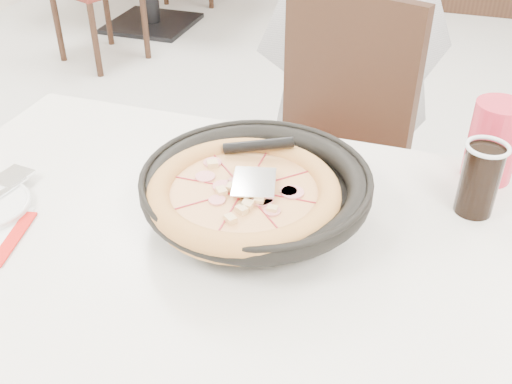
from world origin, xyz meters
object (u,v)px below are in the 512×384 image
(chair_far, at_px, (308,175))
(cola_glass, at_px, (479,181))
(main_table, at_px, (219,372))
(pizza, at_px, (244,200))
(pizza_pan, at_px, (256,196))
(red_cup, at_px, (493,141))

(chair_far, height_order, cola_glass, chair_far)
(main_table, distance_m, pizza, 0.44)
(main_table, bearing_deg, chair_far, 87.84)
(main_table, bearing_deg, cola_glass, 25.99)
(main_table, xyz_separation_m, chair_far, (0.02, 0.65, 0.10))
(pizza_pan, relative_size, red_cup, 2.30)
(main_table, height_order, red_cup, red_cup)
(pizza_pan, relative_size, cola_glass, 2.84)
(pizza_pan, distance_m, pizza, 0.05)
(chair_far, xyz_separation_m, pizza, (0.03, -0.62, 0.34))
(pizza, height_order, cola_glass, cola_glass)
(chair_far, height_order, red_cup, chair_far)
(main_table, height_order, pizza, pizza)
(chair_far, xyz_separation_m, red_cup, (0.43, -0.31, 0.35))
(pizza, bearing_deg, chair_far, 92.41)
(red_cup, bearing_deg, pizza_pan, -146.16)
(chair_far, xyz_separation_m, pizza_pan, (0.03, -0.58, 0.32))
(main_table, relative_size, pizza, 3.83)
(pizza_pan, height_order, pizza, pizza)
(pizza, bearing_deg, main_table, -148.05)
(pizza_pan, distance_m, cola_glass, 0.40)
(pizza, xyz_separation_m, cola_glass, (0.38, 0.18, 0.00))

